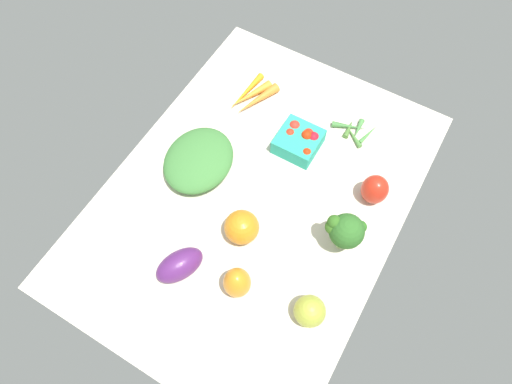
{
  "coord_description": "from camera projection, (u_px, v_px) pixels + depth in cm",
  "views": [
    {
      "loc": [
        -49.26,
        -28.75,
        113.56
      ],
      "look_at": [
        0.0,
        0.0,
        4.0
      ],
      "focal_mm": 32.2,
      "sensor_mm": 36.0,
      "label": 1
    }
  ],
  "objects": [
    {
      "name": "heirloom_tomato_green",
      "position": [
        310.0,
        311.0,
        1.07
      ],
      "size": [
        7.64,
        7.64,
        7.64
      ],
      "primitive_type": "sphere",
      "color": "#A1AA39",
      "rests_on": "tablecloth"
    },
    {
      "name": "leafy_greens_clump",
      "position": [
        198.0,
        161.0,
        1.26
      ],
      "size": [
        23.29,
        20.06,
        6.73
      ],
      "primitive_type": "ellipsoid",
      "rotation": [
        0.0,
        0.0,
        3.22
      ],
      "color": "#3F7D3A",
      "rests_on": "tablecloth"
    },
    {
      "name": "carrot_bunch",
      "position": [
        252.0,
        96.0,
        1.39
      ],
      "size": [
        17.14,
        11.01,
        2.91
      ],
      "color": "orange",
      "rests_on": "tablecloth"
    },
    {
      "name": "okra_pile",
      "position": [
        354.0,
        130.0,
        1.34
      ],
      "size": [
        10.13,
        12.65,
        1.83
      ],
      "color": "#427C3C",
      "rests_on": "tablecloth"
    },
    {
      "name": "eggplant",
      "position": [
        180.0,
        265.0,
        1.12
      ],
      "size": [
        14.34,
        12.0,
        7.12
      ],
      "primitive_type": "ellipsoid",
      "rotation": [
        0.0,
        0.0,
        5.81
      ],
      "color": "#562367",
      "rests_on": "tablecloth"
    },
    {
      "name": "bell_pepper_red",
      "position": [
        375.0,
        189.0,
        1.21
      ],
      "size": [
        8.96,
        8.96,
        9.02
      ],
      "primitive_type": "ellipsoid",
      "rotation": [
        0.0,
        0.0,
        5.0
      ],
      "color": "red",
      "rests_on": "tablecloth"
    },
    {
      "name": "berry_basket",
      "position": [
        299.0,
        140.0,
        1.3
      ],
      "size": [
        11.71,
        11.71,
        6.53
      ],
      "color": "teal",
      "rests_on": "tablecloth"
    },
    {
      "name": "bell_pepper_orange",
      "position": [
        237.0,
        283.0,
        1.09
      ],
      "size": [
        6.97,
        6.97,
        10.28
      ],
      "primitive_type": "ellipsoid",
      "rotation": [
        0.0,
        0.0,
        0.04
      ],
      "color": "orange",
      "rests_on": "tablecloth"
    },
    {
      "name": "broccoli_head",
      "position": [
        345.0,
        231.0,
        1.11
      ],
      "size": [
        8.85,
        9.71,
        12.9
      ],
      "color": "#A6CB81",
      "rests_on": "tablecloth"
    },
    {
      "name": "heirloom_tomato_orange",
      "position": [
        242.0,
        227.0,
        1.16
      ],
      "size": [
        8.98,
        8.98,
        8.98
      ],
      "primitive_type": "sphere",
      "color": "orange",
      "rests_on": "tablecloth"
    },
    {
      "name": "tablecloth",
      "position": [
        256.0,
        197.0,
        1.26
      ],
      "size": [
        104.0,
        76.0,
        2.0
      ],
      "primitive_type": "cube",
      "color": "beige",
      "rests_on": "ground"
    }
  ]
}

